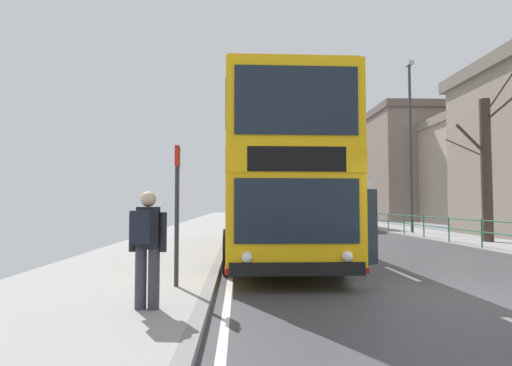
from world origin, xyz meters
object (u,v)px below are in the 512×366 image
bare_tree_far_00 (330,195)px  pedestrian_with_backpack (147,240)px  background_building_00 (406,167)px  background_building_02 (507,168)px  bare_tree_far_01 (353,193)px  double_decker_bus_main (271,182)px  street_lamp_far_side (410,135)px  bare_tree_far_02 (486,167)px  bus_stop_sign_near (177,199)px  background_bus_far_lane (331,203)px

bare_tree_far_00 → pedestrian_with_backpack: bearing=-106.0°
background_building_00 → background_building_02: background_building_00 is taller
bare_tree_far_00 → bare_tree_far_01: size_ratio=0.91×
double_decker_bus_main → bare_tree_far_01: bearing=68.8°
street_lamp_far_side → bare_tree_far_00: (0.61, 22.57, -2.68)m
bare_tree_far_01 → bare_tree_far_02: bearing=-90.5°
double_decker_bus_main → pedestrian_with_backpack: 7.64m
street_lamp_far_side → background_building_00: 24.58m
street_lamp_far_side → bare_tree_far_02: (0.77, -5.42, -2.21)m
bare_tree_far_01 → bare_tree_far_02: size_ratio=0.74×
background_building_00 → bare_tree_far_01: bearing=-134.8°
double_decker_bus_main → bus_stop_sign_near: size_ratio=4.53×
background_bus_far_lane → bare_tree_far_00: 14.37m
bare_tree_far_02 → bare_tree_far_00: bearing=90.3°
background_bus_far_lane → bare_tree_far_01: size_ratio=2.12×
bus_stop_sign_near → double_decker_bus_main: bearing=68.9°
bare_tree_far_01 → background_building_02: size_ratio=0.36×
background_bus_far_lane → background_building_02: bearing=9.3°
bare_tree_far_01 → bus_stop_sign_near: bearing=-111.2°
bare_tree_far_00 → bare_tree_far_01: bearing=-87.6°
bus_stop_sign_near → bare_tree_far_00: bare_tree_far_00 is taller
pedestrian_with_backpack → bare_tree_far_02: (11.13, 10.28, 1.99)m
double_decker_bus_main → background_building_00: size_ratio=0.77×
bare_tree_far_00 → bus_stop_sign_near: bearing=-106.5°
double_decker_bus_main → bare_tree_far_00: bearing=74.4°
double_decker_bus_main → bare_tree_far_01: size_ratio=2.21×
bus_stop_sign_near → bare_tree_far_00: size_ratio=0.54×
bare_tree_far_01 → background_building_00: bearing=45.2°
double_decker_bus_main → bare_tree_far_00: bare_tree_far_00 is taller
background_bus_far_lane → street_lamp_far_side: size_ratio=1.21×
double_decker_bus_main → background_building_00: 35.89m
street_lamp_far_side → bare_tree_far_00: bearing=88.4°
double_decker_bus_main → bus_stop_sign_near: 5.93m
bare_tree_far_02 → background_bus_far_lane: bearing=102.8°
bus_stop_sign_near → street_lamp_far_side: bearing=54.0°
double_decker_bus_main → bare_tree_far_01: (9.02, 23.26, 0.30)m
street_lamp_far_side → bare_tree_far_00: size_ratio=1.92×
background_bus_far_lane → pedestrian_with_backpack: (-7.96, -24.25, -0.62)m
street_lamp_far_side → background_building_02: size_ratio=0.63×
bare_tree_far_00 → bare_tree_far_02: size_ratio=0.68×
pedestrian_with_backpack → background_building_02: background_building_02 is taller
bus_stop_sign_near → background_building_00: size_ratio=0.17×
bus_stop_sign_near → bare_tree_far_02: 14.01m
bare_tree_far_02 → background_building_00: bearing=73.8°
bare_tree_far_02 → double_decker_bus_main: bearing=-160.7°
background_bus_far_lane → background_building_02: (14.80, 2.41, 2.77)m
double_decker_bus_main → bare_tree_far_02: size_ratio=1.64×
double_decker_bus_main → bus_stop_sign_near: (-2.12, -5.51, -0.61)m
pedestrian_with_backpack → double_decker_bus_main: bearing=72.3°
bare_tree_far_01 → background_building_02: bearing=-18.3°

